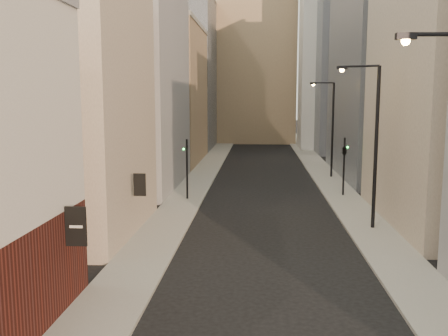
# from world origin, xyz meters

# --- Properties ---
(sidewalk_left) EXTENTS (3.00, 140.00, 0.15)m
(sidewalk_left) POSITION_xyz_m (-6.50, 55.00, 0.07)
(sidewalk_left) COLOR gray
(sidewalk_left) RESTS_ON ground
(sidewalk_right) EXTENTS (3.00, 140.00, 0.15)m
(sidewalk_right) POSITION_xyz_m (6.50, 55.00, 0.07)
(sidewalk_right) COLOR gray
(sidewalk_right) RESTS_ON ground
(left_bldg_beige) EXTENTS (8.00, 12.00, 16.00)m
(left_bldg_beige) POSITION_xyz_m (-12.00, 26.00, 8.00)
(left_bldg_beige) COLOR gray
(left_bldg_beige) RESTS_ON ground
(left_bldg_grey) EXTENTS (8.00, 16.00, 20.00)m
(left_bldg_grey) POSITION_xyz_m (-12.00, 42.00, 10.00)
(left_bldg_grey) COLOR gray
(left_bldg_grey) RESTS_ON ground
(left_bldg_tan) EXTENTS (8.00, 18.00, 17.00)m
(left_bldg_tan) POSITION_xyz_m (-12.00, 60.00, 8.50)
(left_bldg_tan) COLOR #967A5A
(left_bldg_tan) RESTS_ON ground
(left_bldg_wingrid) EXTENTS (8.00, 20.00, 24.00)m
(left_bldg_wingrid) POSITION_xyz_m (-12.00, 80.00, 12.00)
(left_bldg_wingrid) COLOR gray
(left_bldg_wingrid) RESTS_ON ground
(right_bldg_wingrid) EXTENTS (8.00, 20.00, 26.00)m
(right_bldg_wingrid) POSITION_xyz_m (12.00, 50.00, 13.00)
(right_bldg_wingrid) COLOR gray
(right_bldg_wingrid) RESTS_ON ground
(clock_tower) EXTENTS (14.00, 14.00, 44.90)m
(clock_tower) POSITION_xyz_m (-1.00, 92.00, 17.63)
(clock_tower) COLOR #967A5A
(clock_tower) RESTS_ON ground
(white_tower) EXTENTS (8.00, 8.00, 41.50)m
(white_tower) POSITION_xyz_m (10.00, 78.00, 18.61)
(white_tower) COLOR silver
(white_tower) RESTS_ON ground
(streetlamp_mid) EXTENTS (2.55, 1.22, 10.30)m
(streetlamp_mid) POSITION_xyz_m (6.46, 27.94, 5.88)
(streetlamp_mid) COLOR black
(streetlamp_mid) RESTS_ON ground
(streetlamp_far) EXTENTS (2.55, 0.71, 9.83)m
(streetlamp_far) POSITION_xyz_m (6.77, 48.26, 5.62)
(streetlamp_far) COLOR black
(streetlamp_far) RESTS_ON ground
(traffic_light_left) EXTENTS (0.55, 0.44, 5.00)m
(traffic_light_left) POSITION_xyz_m (-6.32, 36.02, 3.54)
(traffic_light_left) COLOR black
(traffic_light_left) RESTS_ON ground
(traffic_light_right) EXTENTS (0.74, 0.74, 5.00)m
(traffic_light_right) POSITION_xyz_m (6.60, 38.43, 3.81)
(traffic_light_right) COLOR black
(traffic_light_right) RESTS_ON ground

